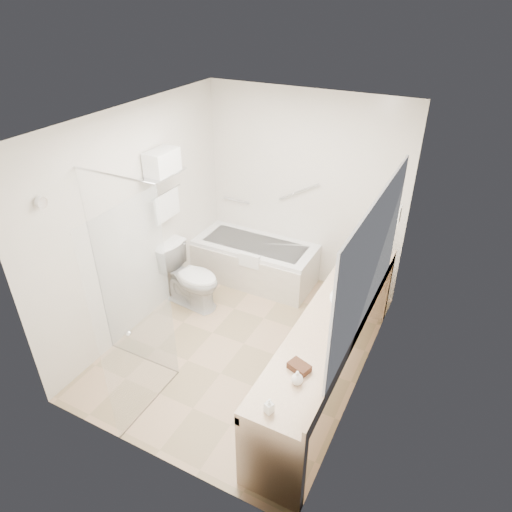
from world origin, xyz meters
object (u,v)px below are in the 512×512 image
at_px(toilet, 191,277).
at_px(amenity_basket, 299,367).
at_px(bathtub, 255,261).
at_px(vanity_counter, 330,336).
at_px(water_bottle_left, 349,268).

xyz_separation_m(toilet, amenity_basket, (1.95, -1.27, 0.49)).
bearing_deg(amenity_basket, toilet, 146.95).
relative_size(bathtub, amenity_basket, 9.28).
bearing_deg(bathtub, vanity_counter, -42.35).
height_order(toilet, water_bottle_left, water_bottle_left).
bearing_deg(vanity_counter, amenity_basket, -91.92).
relative_size(bathtub, vanity_counter, 0.59).
height_order(vanity_counter, amenity_basket, vanity_counter).
bearing_deg(toilet, water_bottle_left, -76.03).
distance_m(toilet, amenity_basket, 2.38).
xyz_separation_m(bathtub, toilet, (-0.45, -0.86, 0.12)).
xyz_separation_m(amenity_basket, water_bottle_left, (-0.07, 1.52, 0.05)).
distance_m(toilet, water_bottle_left, 1.97).
height_order(toilet, amenity_basket, amenity_basket).
height_order(bathtub, toilet, toilet).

